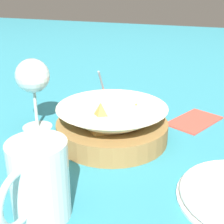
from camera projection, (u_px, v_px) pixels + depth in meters
ground_plane at (112, 148)px, 0.60m from camera, size 4.00×4.00×0.00m
food_basket at (112, 125)px, 0.62m from camera, size 0.22×0.22×0.10m
sauce_cup at (104, 99)px, 0.80m from camera, size 0.07×0.06×0.10m
wine_glass at (33, 78)px, 0.65m from camera, size 0.07×0.07×0.15m
beer_mug at (39, 184)px, 0.41m from camera, size 0.12×0.08×0.11m
napkin at (195, 120)px, 0.72m from camera, size 0.15×0.12×0.01m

